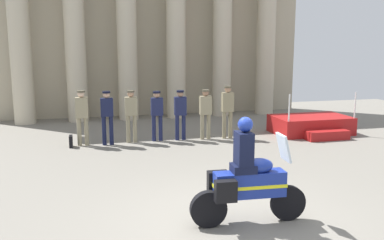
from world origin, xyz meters
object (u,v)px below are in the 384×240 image
(officer_in_row_0, at_px, (82,113))
(officer_in_row_2, at_px, (131,112))
(officer_in_row_1, at_px, (107,113))
(motorcycle_with_rider, at_px, (246,180))
(reviewing_stand, at_px, (312,125))
(officer_in_row_4, at_px, (180,111))
(briefcase_on_ground, at_px, (71,141))
(officer_in_row_6, at_px, (228,108))
(officer_in_row_5, at_px, (205,110))
(officer_in_row_3, at_px, (157,112))

(officer_in_row_0, height_order, officer_in_row_2, officer_in_row_0)
(officer_in_row_1, distance_m, motorcycle_with_rider, 6.84)
(reviewing_stand, height_order, officer_in_row_1, officer_in_row_1)
(reviewing_stand, relative_size, officer_in_row_4, 1.61)
(officer_in_row_1, bearing_deg, briefcase_on_ground, 3.10)
(officer_in_row_6, xyz_separation_m, briefcase_on_ground, (-5.05, -0.00, -0.86))
(officer_in_row_1, bearing_deg, officer_in_row_5, -177.43)
(officer_in_row_1, distance_m, officer_in_row_2, 0.78)
(motorcycle_with_rider, relative_size, briefcase_on_ground, 5.82)
(officer_in_row_5, distance_m, officer_in_row_6, 0.76)
(officer_in_row_1, bearing_deg, motorcycle_with_rider, 109.26)
(officer_in_row_4, relative_size, briefcase_on_ground, 4.56)
(officer_in_row_3, bearing_deg, officer_in_row_4, 178.24)
(officer_in_row_2, height_order, officer_in_row_6, officer_in_row_6)
(officer_in_row_0, bearing_deg, motorcycle_with_rider, 114.78)
(officer_in_row_0, relative_size, officer_in_row_1, 1.02)
(officer_in_row_3, xyz_separation_m, officer_in_row_4, (0.76, -0.05, 0.01))
(officer_in_row_4, bearing_deg, officer_in_row_5, 175.43)
(officer_in_row_1, xyz_separation_m, officer_in_row_4, (2.36, 0.12, -0.03))
(officer_in_row_0, bearing_deg, reviewing_stand, -178.94)
(officer_in_row_1, relative_size, motorcycle_with_rider, 0.81)
(officer_in_row_4, xyz_separation_m, motorcycle_with_rider, (-0.35, -6.65, -0.17))
(officer_in_row_4, bearing_deg, officer_in_row_3, -1.76)
(officer_in_row_1, distance_m, officer_in_row_6, 3.93)
(officer_in_row_6, bearing_deg, officer_in_row_5, -0.48)
(officer_in_row_1, bearing_deg, officer_in_row_6, -178.01)
(officer_in_row_6, bearing_deg, officer_in_row_0, 0.82)
(officer_in_row_1, relative_size, officer_in_row_5, 1.02)
(officer_in_row_5, height_order, officer_in_row_6, officer_in_row_6)
(officer_in_row_4, bearing_deg, officer_in_row_2, 0.92)
(officer_in_row_0, bearing_deg, officer_in_row_6, -179.18)
(officer_in_row_0, xyz_separation_m, officer_in_row_2, (1.51, 0.06, -0.02))
(officer_in_row_5, bearing_deg, officer_in_row_1, 2.57)
(officer_in_row_2, height_order, officer_in_row_3, officer_in_row_2)
(officer_in_row_3, distance_m, officer_in_row_5, 1.60)
(officer_in_row_6, height_order, briefcase_on_ground, officer_in_row_6)
(officer_in_row_2, bearing_deg, officer_in_row_5, 179.04)
(officer_in_row_2, distance_m, officer_in_row_6, 3.18)
(officer_in_row_0, xyz_separation_m, briefcase_on_ground, (-0.37, -0.12, -0.84))
(reviewing_stand, bearing_deg, officer_in_row_2, 178.05)
(officer_in_row_2, distance_m, motorcycle_with_rider, 6.81)
(officer_in_row_0, distance_m, officer_in_row_5, 3.94)
(officer_in_row_0, relative_size, officer_in_row_4, 1.05)
(officer_in_row_3, relative_size, officer_in_row_5, 0.98)
(reviewing_stand, distance_m, officer_in_row_4, 4.76)
(officer_in_row_5, height_order, briefcase_on_ground, officer_in_row_5)
(officer_in_row_2, bearing_deg, officer_in_row_3, -176.62)
(briefcase_on_ground, bearing_deg, officer_in_row_4, 2.22)
(motorcycle_with_rider, bearing_deg, officer_in_row_6, 76.73)
(officer_in_row_2, bearing_deg, briefcase_on_ground, 7.43)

